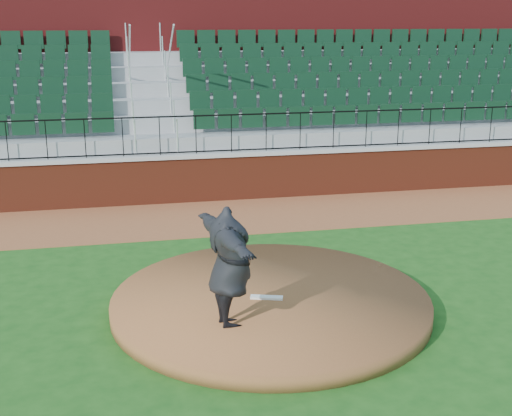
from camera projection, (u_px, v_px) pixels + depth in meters
The scene contains 10 objects.
ground at pixel (273, 302), 11.82m from camera, with size 90.00×90.00×0.00m, color #1A4F16.
warning_track at pixel (224, 216), 16.91m from camera, with size 34.00×3.20×0.01m, color brown.
field_wall at pixel (215, 178), 18.25m from camera, with size 34.00×0.35×1.20m, color maroon.
wall_cap at pixel (214, 155), 18.07m from camera, with size 34.00×0.45×0.10m, color #B7B7B7.
wall_railing at pixel (214, 134), 17.92m from camera, with size 34.00×0.05×1.00m, color black, non-canonical shape.
seating_stands at pixel (200, 103), 20.35m from camera, with size 34.00×5.10×4.60m, color gray, non-canonical shape.
concourse_wall at pixel (190, 79), 22.86m from camera, with size 34.00×0.50×5.50m, color maroon.
pitchers_mound at pixel (271, 302), 11.52m from camera, with size 5.39×5.39×0.25m, color brown.
pitching_rubber at pixel (267, 297), 11.37m from camera, with size 0.55×0.14×0.04m, color white.
pitcher at pixel (230, 267), 10.16m from camera, with size 2.33×0.63×1.90m, color black.
Camera 1 is at (-2.52, -10.63, 4.83)m, focal length 47.53 mm.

